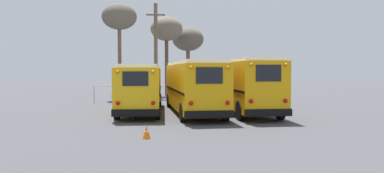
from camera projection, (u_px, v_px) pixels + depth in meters
The scene contains 10 objects.
ground_plane at pixel (192, 112), 23.79m from camera, with size 160.00×160.00×0.00m, color #424247.
school_bus_0 at pixel (141, 86), 23.94m from camera, with size 2.75×10.37×3.00m.
school_bus_1 at pixel (193, 85), 23.20m from camera, with size 2.94×10.71×3.21m.
school_bus_2 at pixel (242, 84), 23.66m from camera, with size 2.59×10.41×3.35m.
utility_pole at pixel (156, 50), 35.75m from camera, with size 1.80×0.35×9.05m.
bare_tree_0 at pixel (167, 30), 39.11m from camera, with size 3.35×3.35×8.28m.
bare_tree_1 at pixel (119, 18), 34.20m from camera, with size 3.19×3.19×8.79m.
bare_tree_2 at pixel (188, 40), 42.69m from camera, with size 3.59×3.59×7.58m.
fence_line at pixel (183, 91), 30.91m from camera, with size 14.43×0.06×1.42m.
traffic_cone at pixel (146, 132), 14.53m from camera, with size 0.36×0.36×0.51m.
Camera 1 is at (-2.49, -23.57, 2.65)m, focal length 35.00 mm.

